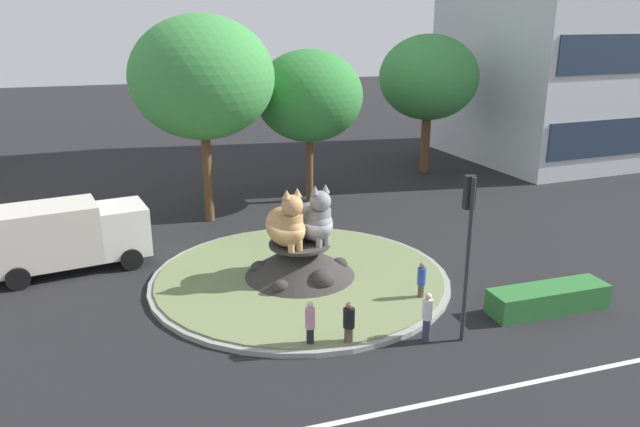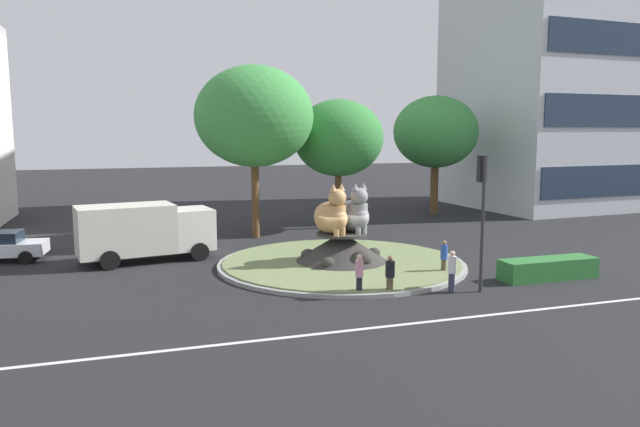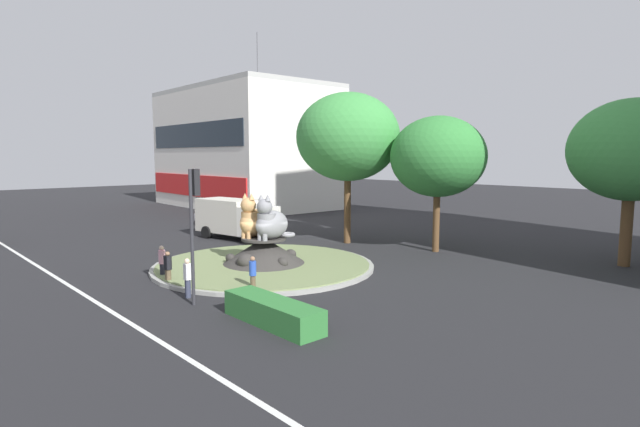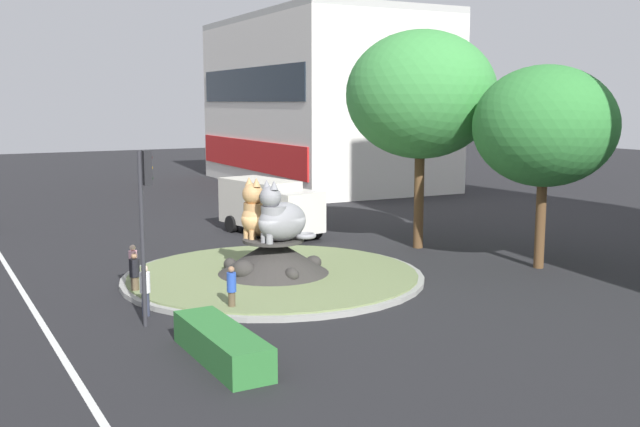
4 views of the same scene
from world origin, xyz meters
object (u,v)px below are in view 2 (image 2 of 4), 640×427
cat_statue_grey (354,214)px  delivery_box_truck (144,230)px  broadleaf_tree_behind_island (254,117)px  pedestrian_white_shirt (452,270)px  office_tower (567,18)px  second_tree_near_tower (436,132)px  traffic_light_mast (482,198)px  pedestrian_pink_shirt (359,274)px  cat_statue_calico (332,215)px  pedestrian_blue_shirt (444,257)px  third_tree_left (338,138)px  pedestrian_black_shirt (390,275)px

cat_statue_grey → delivery_box_truck: size_ratio=0.37×
broadleaf_tree_behind_island → pedestrian_white_shirt: 16.56m
office_tower → broadleaf_tree_behind_island: size_ratio=3.07×
second_tree_near_tower → traffic_light_mast: bearing=-114.2°
broadleaf_tree_behind_island → second_tree_near_tower: broadleaf_tree_behind_island is taller
traffic_light_mast → cat_statue_grey: bearing=31.0°
broadleaf_tree_behind_island → pedestrian_white_shirt: broadleaf_tree_behind_island is taller
second_tree_near_tower → pedestrian_pink_shirt: size_ratio=5.42×
traffic_light_mast → office_tower: (22.29, 22.49, 11.85)m
cat_statue_calico → broadleaf_tree_behind_island: (-1.72, 8.92, 4.72)m
broadleaf_tree_behind_island → pedestrian_pink_shirt: broadleaf_tree_behind_island is taller
broadleaf_tree_behind_island → pedestrian_pink_shirt: 15.33m
office_tower → second_tree_near_tower: (-12.98, -1.80, -9.39)m
traffic_light_mast → pedestrian_pink_shirt: (-4.85, 0.84, -2.89)m
cat_statue_calico → broadleaf_tree_behind_island: broadleaf_tree_behind_island is taller
office_tower → delivery_box_truck: (-34.83, -12.45, -14.07)m
delivery_box_truck → broadleaf_tree_behind_island: bearing=26.3°
broadleaf_tree_behind_island → delivery_box_truck: broadleaf_tree_behind_island is taller
pedestrian_blue_shirt → delivery_box_truck: size_ratio=0.24×
office_tower → delivery_box_truck: size_ratio=4.64×
traffic_light_mast → pedestrian_white_shirt: bearing=83.0°
broadleaf_tree_behind_island → delivery_box_truck: size_ratio=1.51×
second_tree_near_tower → pedestrian_white_shirt: (-10.44, -20.47, -5.35)m
pedestrian_pink_shirt → pedestrian_blue_shirt: size_ratio=1.05×
broadleaf_tree_behind_island → pedestrian_blue_shirt: size_ratio=6.42×
third_tree_left → pedestrian_pink_shirt: 17.23m
office_tower → pedestrian_white_shirt: office_tower is taller
office_tower → pedestrian_white_shirt: bearing=-139.9°
pedestrian_blue_shirt → pedestrian_black_shirt: bearing=-48.5°
pedestrian_white_shirt → cat_statue_calico: bearing=-133.8°
cat_statue_grey → pedestrian_blue_shirt: size_ratio=1.57×
pedestrian_black_shirt → delivery_box_truck: delivery_box_truck is taller
office_tower → second_tree_near_tower: size_ratio=3.48×
third_tree_left → pedestrian_white_shirt: 17.16m
cat_statue_grey → traffic_light_mast: bearing=15.0°
pedestrian_white_shirt → pedestrian_black_shirt: bearing=-80.4°
traffic_light_mast → third_tree_left: bearing=4.3°
broadleaf_tree_behind_island → delivery_box_truck: bearing=-144.4°
cat_statue_grey → pedestrian_black_shirt: 5.76m
second_tree_near_tower → pedestrian_pink_shirt: second_tree_near_tower is taller
traffic_light_mast → pedestrian_pink_shirt: traffic_light_mast is taller
cat_statue_grey → pedestrian_pink_shirt: (-1.80, -5.21, -1.60)m
cat_statue_calico → traffic_light_mast: bearing=21.5°
traffic_light_mast → broadleaf_tree_behind_island: broadleaf_tree_behind_island is taller
cat_statue_calico → traffic_light_mast: (4.23, -5.84, 1.29)m
office_tower → delivery_box_truck: 39.58m
pedestrian_pink_shirt → pedestrian_black_shirt: pedestrian_pink_shirt is taller
pedestrian_blue_shirt → delivery_box_truck: (-12.52, 7.26, 0.72)m
cat_statue_calico → delivery_box_truck: (-8.31, 4.20, -0.92)m
broadleaf_tree_behind_island → office_tower: bearing=15.3°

